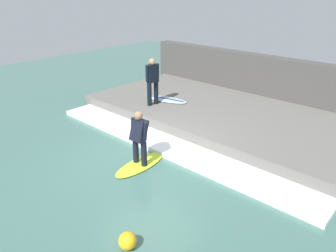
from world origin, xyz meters
TOP-DOWN VIEW (x-y plane):
  - ground_plane at (0.00, 0.00)m, footprint 28.00×28.00m
  - concrete_ledge at (3.44, 0.00)m, footprint 4.40×9.37m
  - back_wall at (5.89, 0.00)m, footprint 0.50×9.84m
  - wave_foam_crest at (0.74, 0.00)m, footprint 1.00×8.90m
  - surfboard_riding at (-0.44, -0.10)m, footprint 1.67×0.68m
  - surfer_riding at (-0.44, -0.10)m, footprint 0.40×0.60m
  - surfer_waiting_near at (2.24, 2.08)m, footprint 0.54×0.29m
  - surfboard_waiting_near at (2.89, 2.03)m, footprint 0.93×1.70m
  - marker_buoy at (-2.57, -2.03)m, footprint 0.33×0.33m

SIDE VIEW (x-z plane):
  - ground_plane at x=0.00m, z-range 0.00..0.00m
  - surfboard_riding at x=-0.44m, z-range 0.00..0.06m
  - wave_foam_crest at x=0.74m, z-range 0.00..0.13m
  - marker_buoy at x=-2.57m, z-range 0.00..0.33m
  - concrete_ledge at x=3.44m, z-range 0.00..0.43m
  - surfboard_waiting_near at x=2.89m, z-range 0.43..0.49m
  - surfer_riding at x=-0.44m, z-range 0.14..1.56m
  - back_wall at x=5.89m, z-range 0.00..1.88m
  - surfer_waiting_near at x=2.24m, z-range 0.53..2.14m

